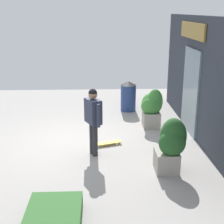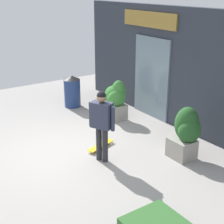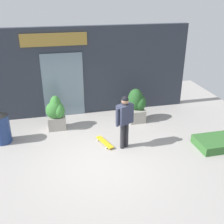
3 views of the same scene
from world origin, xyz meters
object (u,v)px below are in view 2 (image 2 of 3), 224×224
Objects in this scene: planter_box_left at (116,99)px; planter_box_right at (186,132)px; skateboard at (101,145)px; trash_bin at (72,91)px; skateboarder at (102,119)px.

planter_box_left is 0.97× the size of planter_box_right.
skateboard is 3.21m from trash_bin.
skateboarder is 1.94× the size of skateboard.
planter_box_right is at bearing -0.47° from planter_box_left.
skateboarder is at bearing -118.99° from planter_box_right.
planter_box_left is 1.12× the size of trash_bin.
planter_box_left is (-1.91, 1.70, -0.40)m from skateboarder.
skateboard is 0.73× the size of planter_box_left.
skateboard is at bearing 34.45° from skateboarder.
trash_bin is at bearing 55.93° from skateboard.
trash_bin is at bearing -173.41° from planter_box_right.
trash_bin reaches higher than skateboard.
skateboarder is at bearing -41.64° from planter_box_left.
planter_box_right is 1.16× the size of trash_bin.
planter_box_right reaches higher than skateboard.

